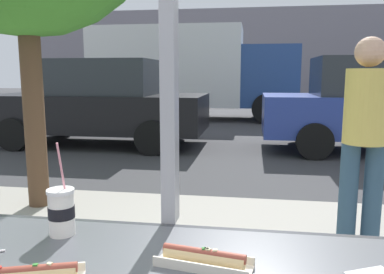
# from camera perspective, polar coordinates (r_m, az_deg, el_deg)

# --- Properties ---
(ground_plane) EXTENTS (60.00, 60.00, 0.00)m
(ground_plane) POSITION_cam_1_polar(r_m,az_deg,el_deg) (9.35, 6.96, 0.01)
(ground_plane) COLOR #38383A
(sidewalk_strip) EXTENTS (16.00, 2.80, 0.11)m
(sidewalk_strip) POSITION_cam_1_polar(r_m,az_deg,el_deg) (3.18, 2.93, -17.28)
(sidewalk_strip) COLOR #9E998E
(sidewalk_strip) RESTS_ON ground
(building_facade_far) EXTENTS (28.00, 1.20, 5.26)m
(building_facade_far) POSITION_cam_1_polar(r_m,az_deg,el_deg) (24.07, 8.28, 11.76)
(building_facade_far) COLOR gray
(building_facade_far) RESTS_ON ground
(soda_cup_right) EXTENTS (0.09, 0.09, 0.31)m
(soda_cup_right) POSITION_cam_1_polar(r_m,az_deg,el_deg) (1.35, -18.46, -10.18)
(soda_cup_right) COLOR white
(soda_cup_right) RESTS_ON window_counter
(hotdog_tray_near) EXTENTS (0.28, 0.13, 0.05)m
(hotdog_tray_near) POSITION_cam_1_polar(r_m,az_deg,el_deg) (1.11, 1.73, -17.25)
(hotdog_tray_near) COLOR beige
(hotdog_tray_near) RESTS_ON window_counter
(parked_car_black) EXTENTS (4.43, 2.06, 1.76)m
(parked_car_black) POSITION_cam_1_polar(r_m,az_deg,el_deg) (8.42, -13.32, 4.93)
(parked_car_black) COLOR black
(parked_car_black) RESTS_ON ground
(box_truck) EXTENTS (6.63, 2.44, 2.97)m
(box_truck) POSITION_cam_1_polar(r_m,az_deg,el_deg) (13.11, -0.41, 9.75)
(box_truck) COLOR silver
(box_truck) RESTS_ON ground
(pedestrian) EXTENTS (0.32, 0.32, 1.63)m
(pedestrian) POSITION_cam_1_polar(r_m,az_deg,el_deg) (3.22, 23.83, 0.77)
(pedestrian) COLOR #2E4A5F
(pedestrian) RESTS_ON sidewalk_strip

